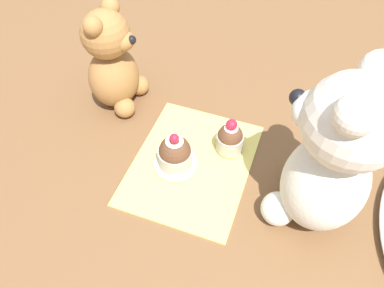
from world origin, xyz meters
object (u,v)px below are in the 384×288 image
at_px(teddy_bear_cream, 332,158).
at_px(teddy_bear_tan, 113,63).
at_px(saucer_plate, 176,164).
at_px(cupcake_near_cream_bear, 230,138).
at_px(cupcake_near_tan_bear, 175,153).

xyz_separation_m(teddy_bear_cream, teddy_bear_tan, (-0.12, -0.40, -0.04)).
bearing_deg(saucer_plate, teddy_bear_tan, -124.89).
bearing_deg(cupcake_near_cream_bear, saucer_plate, -48.49).
bearing_deg(cupcake_near_tan_bear, teddy_bear_cream, 88.87).
bearing_deg(cupcake_near_tan_bear, saucer_plate, -63.43).
xyz_separation_m(teddy_bear_cream, cupcake_near_tan_bear, (-0.00, -0.23, -0.10)).
height_order(teddy_bear_cream, cupcake_near_tan_bear, teddy_bear_cream).
height_order(teddy_bear_tan, cupcake_near_tan_bear, teddy_bear_tan).
distance_m(teddy_bear_tan, cupcake_near_cream_bear, 0.26).
relative_size(saucer_plate, cupcake_near_tan_bear, 1.03).
bearing_deg(teddy_bear_cream, teddy_bear_tan, -93.37).
bearing_deg(cupcake_near_cream_bear, teddy_bear_tan, -101.55).
xyz_separation_m(teddy_bear_tan, cupcake_near_tan_bear, (0.12, 0.17, -0.06)).
height_order(cupcake_near_cream_bear, saucer_plate, cupcake_near_cream_bear).
height_order(teddy_bear_tan, saucer_plate, teddy_bear_tan).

